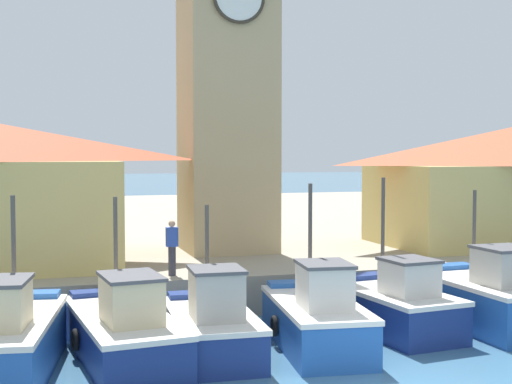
{
  "coord_description": "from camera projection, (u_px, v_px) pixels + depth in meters",
  "views": [
    {
      "loc": [
        -6.57,
        -11.64,
        4.75
      ],
      "look_at": [
        -0.02,
        9.97,
        3.5
      ],
      "focal_mm": 50.0,
      "sensor_mm": 36.0,
      "label": 1
    }
  ],
  "objects": [
    {
      "name": "quay_wharf",
      "position": [
        163.0,
        227.0,
        39.98
      ],
      "size": [
        120.0,
        40.0,
        1.17
      ],
      "primitive_type": "cube",
      "color": "#9E937F",
      "rests_on": "ground"
    },
    {
      "name": "fishing_boat_far_left",
      "position": [
        9.0,
        340.0,
        15.07
      ],
      "size": [
        2.55,
        5.03,
        3.82
      ],
      "color": "#2356A8",
      "rests_on": "ground"
    },
    {
      "name": "fishing_boat_left_outer",
      "position": [
        123.0,
        329.0,
        16.35
      ],
      "size": [
        2.53,
        5.43,
        3.7
      ],
      "color": "navy",
      "rests_on": "ground"
    },
    {
      "name": "fishing_boat_left_inner",
      "position": [
        211.0,
        325.0,
        16.67
      ],
      "size": [
        2.11,
        4.24,
        3.5
      ],
      "color": "navy",
      "rests_on": "ground"
    },
    {
      "name": "fishing_boat_mid_left",
      "position": [
        316.0,
        318.0,
        17.26
      ],
      "size": [
        2.37,
        4.72,
        3.98
      ],
      "color": "#2356A8",
      "rests_on": "ground"
    },
    {
      "name": "fishing_boat_center",
      "position": [
        394.0,
        305.0,
        18.82
      ],
      "size": [
        2.4,
        4.33,
        4.08
      ],
      "color": "navy",
      "rests_on": "ground"
    },
    {
      "name": "fishing_boat_mid_right",
      "position": [
        487.0,
        298.0,
        19.31
      ],
      "size": [
        2.34,
        4.58,
        3.71
      ],
      "color": "#2356A8",
      "rests_on": "ground"
    },
    {
      "name": "clock_tower",
      "position": [
        227.0,
        51.0,
        25.75
      ],
      "size": [
        3.63,
        3.63,
        15.28
      ],
      "color": "tan",
      "rests_on": "quay_wharf"
    },
    {
      "name": "warehouse_right",
      "position": [
        512.0,
        184.0,
        28.28
      ],
      "size": [
        10.91,
        5.72,
        4.59
      ],
      "color": "tan",
      "rests_on": "quay_wharf"
    },
    {
      "name": "dock_worker_near_tower",
      "position": [
        172.0,
        247.0,
        20.74
      ],
      "size": [
        0.34,
        0.22,
        1.62
      ],
      "color": "#33333D",
      "rests_on": "quay_wharf"
    }
  ]
}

